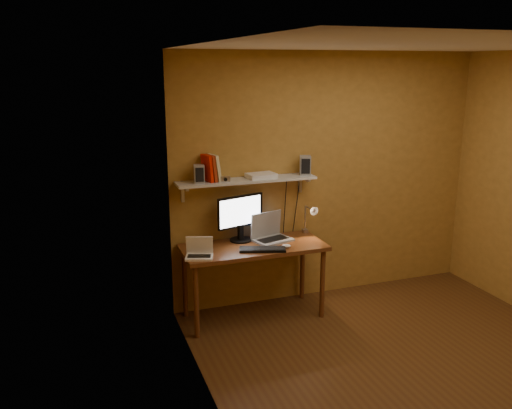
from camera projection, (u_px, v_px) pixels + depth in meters
name	position (u px, v px, depth m)	size (l,w,h in m)	color
room	(420.00, 216.00, 4.28)	(3.44, 3.24, 2.64)	#533215
desk	(253.00, 254.00, 5.30)	(1.40, 0.60, 0.75)	#632E17
wall_shelf	(247.00, 181.00, 5.30)	(1.40, 0.25, 0.21)	silver
monitor	(241.00, 216.00, 5.36)	(0.50, 0.27, 0.46)	black
laptop	(270.00, 233.00, 5.44)	(0.42, 0.35, 0.27)	gray
netbook	(199.00, 252.00, 4.95)	(0.29, 0.25, 0.19)	white
keyboard	(263.00, 249.00, 5.13)	(0.44, 0.15, 0.02)	black
mouse	(286.00, 246.00, 5.21)	(0.09, 0.06, 0.03)	white
desk_lamp	(310.00, 215.00, 5.55)	(0.09, 0.23, 0.38)	silver
speaker_left	(199.00, 174.00, 5.10)	(0.10, 0.10, 0.17)	gray
speaker_right	(305.00, 165.00, 5.48)	(0.11, 0.11, 0.19)	gray
books	(211.00, 168.00, 5.16)	(0.17, 0.19, 0.26)	red
shelf_camera	(225.00, 179.00, 5.15)	(0.10, 0.05, 0.06)	silver
router	(261.00, 176.00, 5.34)	(0.28, 0.19, 0.05)	white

